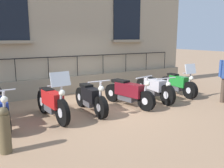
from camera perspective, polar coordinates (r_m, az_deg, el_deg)
The scene contains 9 objects.
ground_plane at distance 7.71m, azimuth -0.96°, elevation -5.54°, with size 60.00×60.00×0.00m, color #9E7A5B.
building_facade at distance 9.92m, azimuth -9.41°, elevation 15.59°, with size 0.82×10.92×6.22m.
motorcycle_blue at distance 6.69m, azimuth -24.78°, elevation -5.46°, with size 2.13×0.55×1.04m.
motorcycle_red at distance 6.74m, azimuth -13.89°, elevation -4.23°, with size 2.02×0.61×1.36m.
motorcycle_black at distance 7.19m, azimuth -5.06°, elevation -3.38°, with size 1.98×0.67×1.03m.
motorcycle_maroon at distance 7.81m, azimuth 3.90°, elevation -2.02°, with size 2.08×0.79×1.04m.
motorcycle_silver at distance 8.62m, azimuth 9.92°, elevation -0.84°, with size 2.20×0.75×0.90m.
motorcycle_green at distance 9.57m, azimuth 15.27°, elevation -0.07°, with size 1.94×0.56×1.26m.
bollard at distance 5.11m, azimuth -23.99°, elevation -9.91°, with size 0.23×0.23×0.91m.
Camera 1 is at (6.39, -3.71, 2.20)m, focal length 38.85 mm.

